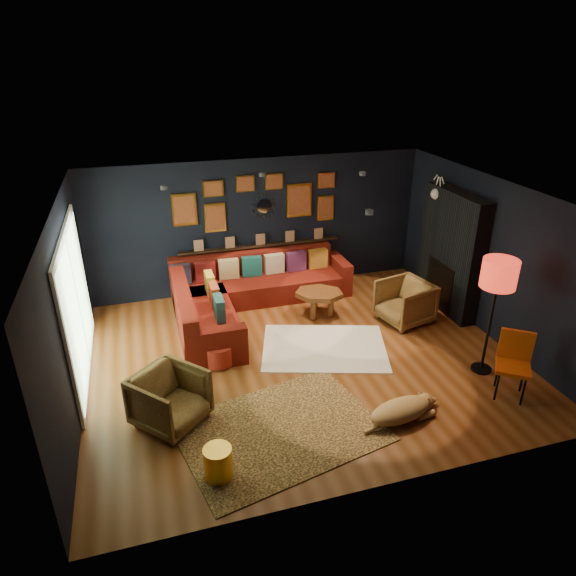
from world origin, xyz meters
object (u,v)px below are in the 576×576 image
object	(u,v)px
armchair_left	(170,397)
gold_stool	(218,463)
coffee_table	(319,296)
floor_lamp	(499,278)
dog	(401,407)
pouf	(218,353)
orange_chair	(514,359)
armchair_right	(405,300)
sectional	(240,295)

from	to	relation	value
armchair_left	gold_stool	bearing A→B (deg)	-110.93
coffee_table	floor_lamp	world-z (taller)	floor_lamp
dog	gold_stool	bearing A→B (deg)	177.04
gold_stool	pouf	bearing A→B (deg)	80.48
pouf	dog	distance (m)	2.87
dog	orange_chair	bearing A→B (deg)	-6.30
armchair_right	dog	size ratio (longest dim) A/B	0.67
pouf	orange_chair	distance (m)	4.28
armchair_left	gold_stool	xyz separation A→B (m)	(0.42, -1.11, -0.21)
sectional	coffee_table	size ratio (longest dim) A/B	3.21
armchair_left	pouf	bearing A→B (deg)	13.90
floor_lamp	dog	world-z (taller)	floor_lamp
armchair_left	coffee_table	bearing A→B (deg)	-3.50
sectional	pouf	bearing A→B (deg)	-113.09
armchair_left	floor_lamp	world-z (taller)	floor_lamp
dog	floor_lamp	bearing A→B (deg)	11.74
armchair_right	orange_chair	xyz separation A→B (m)	(0.43, -2.29, 0.14)
sectional	floor_lamp	world-z (taller)	floor_lamp
dog	sectional	bearing A→B (deg)	101.05
sectional	floor_lamp	size ratio (longest dim) A/B	1.89
coffee_table	gold_stool	world-z (taller)	coffee_table
sectional	armchair_right	xyz separation A→B (m)	(2.70, -1.21, 0.09)
armchair_right	gold_stool	world-z (taller)	armchair_right
sectional	pouf	world-z (taller)	sectional
armchair_right	gold_stool	xyz separation A→B (m)	(-3.77, -2.70, -0.21)
sectional	armchair_left	world-z (taller)	sectional
pouf	coffee_table	bearing A→B (deg)	27.49
gold_stool	orange_chair	xyz separation A→B (m)	(4.20, 0.40, 0.35)
coffee_table	dog	xyz separation A→B (m)	(0.04, -3.06, -0.17)
armchair_left	orange_chair	size ratio (longest dim) A/B	0.87
armchair_left	armchair_right	distance (m)	4.49
coffee_table	dog	distance (m)	3.06
pouf	orange_chair	size ratio (longest dim) A/B	0.52
coffee_table	dog	size ratio (longest dim) A/B	0.86
armchair_left	dog	size ratio (longest dim) A/B	0.66
sectional	dog	world-z (taller)	sectional
gold_stool	sectional	bearing A→B (deg)	74.67
pouf	gold_stool	world-z (taller)	gold_stool
coffee_table	pouf	xyz separation A→B (m)	(-2.03, -1.06, -0.19)
armchair_right	dog	world-z (taller)	armchair_right
pouf	floor_lamp	distance (m)	4.24
armchair_left	orange_chair	distance (m)	4.68
pouf	gold_stool	distance (m)	2.33
gold_stool	dog	world-z (taller)	gold_stool
sectional	floor_lamp	distance (m)	4.44
pouf	floor_lamp	size ratio (longest dim) A/B	0.27
orange_chair	coffee_table	bearing A→B (deg)	158.45
orange_chair	floor_lamp	size ratio (longest dim) A/B	0.52
sectional	gold_stool	distance (m)	4.05
coffee_table	gold_stool	size ratio (longest dim) A/B	2.59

